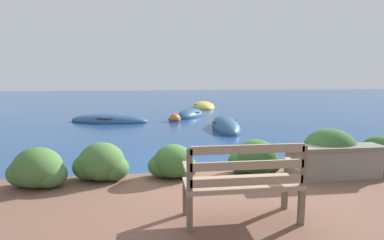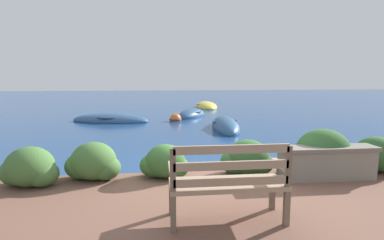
{
  "view_description": "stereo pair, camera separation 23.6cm",
  "coord_description": "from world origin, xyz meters",
  "px_view_note": "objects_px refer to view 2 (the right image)",
  "views": [
    {
      "loc": [
        -1.14,
        -5.01,
        1.84
      ],
      "look_at": [
        0.32,
        6.07,
        0.27
      ],
      "focal_mm": 28.0,
      "sensor_mm": 36.0,
      "label": 1
    },
    {
      "loc": [
        -0.9,
        -5.04,
        1.84
      ],
      "look_at": [
        0.32,
        6.07,
        0.27
      ],
      "focal_mm": 28.0,
      "sensor_mm": 36.0,
      "label": 2
    }
  ],
  "objects_px": {
    "rowboat_nearest": "(225,127)",
    "mooring_buoy": "(175,119)",
    "park_bench": "(228,181)",
    "rowboat_mid": "(110,120)",
    "rowboat_outer": "(206,107)",
    "rowboat_far": "(192,115)"
  },
  "relations": [
    {
      "from": "rowboat_mid",
      "to": "mooring_buoy",
      "type": "relative_size",
      "value": 6.4
    },
    {
      "from": "park_bench",
      "to": "rowboat_far",
      "type": "distance_m",
      "value": 11.05
    },
    {
      "from": "mooring_buoy",
      "to": "rowboat_outer",
      "type": "bearing_deg",
      "value": 68.75
    },
    {
      "from": "rowboat_outer",
      "to": "mooring_buoy",
      "type": "bearing_deg",
      "value": -19.02
    },
    {
      "from": "park_bench",
      "to": "rowboat_nearest",
      "type": "xyz_separation_m",
      "value": [
        1.63,
        7.42,
        -0.64
      ]
    },
    {
      "from": "park_bench",
      "to": "mooring_buoy",
      "type": "xyz_separation_m",
      "value": [
        -0.07,
        9.52,
        -0.61
      ]
    },
    {
      "from": "rowboat_outer",
      "to": "mooring_buoy",
      "type": "distance_m",
      "value": 6.28
    },
    {
      "from": "park_bench",
      "to": "rowboat_far",
      "type": "xyz_separation_m",
      "value": [
        0.79,
        11.0,
        -0.64
      ]
    },
    {
      "from": "park_bench",
      "to": "mooring_buoy",
      "type": "distance_m",
      "value": 9.54
    },
    {
      "from": "rowboat_far",
      "to": "rowboat_outer",
      "type": "relative_size",
      "value": 0.75
    },
    {
      "from": "rowboat_mid",
      "to": "park_bench",
      "type": "bearing_deg",
      "value": 120.73
    },
    {
      "from": "rowboat_nearest",
      "to": "mooring_buoy",
      "type": "distance_m",
      "value": 2.71
    },
    {
      "from": "rowboat_nearest",
      "to": "mooring_buoy",
      "type": "bearing_deg",
      "value": 43.63
    },
    {
      "from": "rowboat_outer",
      "to": "rowboat_far",
      "type": "bearing_deg",
      "value": -15.75
    },
    {
      "from": "mooring_buoy",
      "to": "park_bench",
      "type": "bearing_deg",
      "value": -89.57
    },
    {
      "from": "park_bench",
      "to": "mooring_buoy",
      "type": "height_order",
      "value": "park_bench"
    },
    {
      "from": "rowboat_far",
      "to": "rowboat_mid",
      "type": "bearing_deg",
      "value": -39.69
    },
    {
      "from": "rowboat_mid",
      "to": "rowboat_far",
      "type": "xyz_separation_m",
      "value": [
        3.61,
        1.27,
        0.01
      ]
    },
    {
      "from": "rowboat_mid",
      "to": "rowboat_nearest",
      "type": "bearing_deg",
      "value": 167.07
    },
    {
      "from": "rowboat_far",
      "to": "rowboat_outer",
      "type": "xyz_separation_m",
      "value": [
        1.42,
        4.37,
        -0.0
      ]
    },
    {
      "from": "park_bench",
      "to": "rowboat_outer",
      "type": "relative_size",
      "value": 0.42
    },
    {
      "from": "rowboat_mid",
      "to": "rowboat_outer",
      "type": "bearing_deg",
      "value": -117.15
    }
  ]
}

